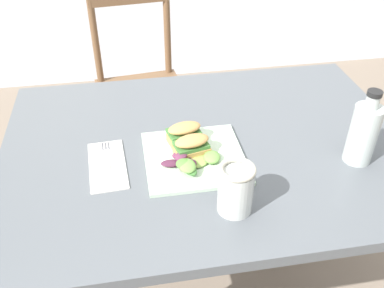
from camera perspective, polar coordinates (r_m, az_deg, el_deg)
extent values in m
cube|color=#51565B|center=(1.19, 2.22, -0.46)|extent=(1.12, 0.82, 0.03)
cube|color=#2D2D33|center=(1.69, -17.16, -5.40)|extent=(0.07, 0.07, 0.71)
cube|color=#2D2D33|center=(1.81, 15.19, -1.90)|extent=(0.07, 0.07, 0.71)
cylinder|color=brown|center=(1.99, -10.03, -2.26)|extent=(0.03, 0.03, 0.43)
cylinder|color=brown|center=(2.03, -0.55, -0.61)|extent=(0.03, 0.03, 0.43)
cylinder|color=brown|center=(2.26, -11.26, 2.91)|extent=(0.03, 0.03, 0.43)
cylinder|color=brown|center=(2.30, -2.87, 4.28)|extent=(0.03, 0.03, 0.43)
cube|color=brown|center=(2.02, -6.60, 6.49)|extent=(0.44, 0.44, 0.02)
cylinder|color=brown|center=(2.07, -12.76, 13.40)|extent=(0.03, 0.03, 0.42)
cylinder|color=brown|center=(2.11, -3.31, 14.71)|extent=(0.03, 0.03, 0.42)
cube|color=beige|center=(1.12, 0.35, -1.82)|extent=(0.26, 0.26, 0.01)
cube|color=tan|center=(1.11, -0.01, -0.94)|extent=(0.10, 0.07, 0.02)
cube|color=#3D7033|center=(1.11, -0.13, -0.11)|extent=(0.10, 0.08, 0.01)
ellipsoid|color=tan|center=(1.10, -0.01, 0.44)|extent=(0.10, 0.07, 0.02)
cube|color=tan|center=(1.16, -0.99, 0.80)|extent=(0.10, 0.07, 0.02)
cube|color=#3D7033|center=(1.16, -1.11, 1.60)|extent=(0.10, 0.08, 0.01)
ellipsoid|color=tan|center=(1.14, -1.01, 2.15)|extent=(0.10, 0.07, 0.02)
ellipsoid|color=#84A84C|center=(1.09, 0.97, -2.30)|extent=(0.07, 0.07, 0.01)
ellipsoid|color=#602D47|center=(1.10, -1.13, -1.48)|extent=(0.06, 0.04, 0.01)
ellipsoid|color=#518438|center=(1.05, -1.08, -2.66)|extent=(0.04, 0.04, 0.02)
ellipsoid|color=#4C2338|center=(1.08, -2.76, -2.58)|extent=(0.06, 0.03, 0.01)
ellipsoid|color=#6B9E47|center=(1.10, 2.66, -1.76)|extent=(0.06, 0.06, 0.02)
ellipsoid|color=#518438|center=(1.05, -0.93, -2.96)|extent=(0.05, 0.05, 0.02)
ellipsoid|color=#3D7033|center=(1.05, -0.36, -3.41)|extent=(0.05, 0.06, 0.02)
ellipsoid|color=#602D47|center=(1.06, -0.56, -2.87)|extent=(0.07, 0.07, 0.01)
ellipsoid|color=#6B9E47|center=(1.05, -0.63, -2.92)|extent=(0.04, 0.06, 0.02)
ellipsoid|color=#602D47|center=(1.08, -1.45, -1.60)|extent=(0.05, 0.05, 0.01)
cube|color=silver|center=(1.12, -11.21, -2.79)|extent=(0.10, 0.21, 0.00)
cube|color=silver|center=(1.10, -11.17, -3.37)|extent=(0.02, 0.14, 0.00)
cube|color=silver|center=(1.17, -11.40, -0.54)|extent=(0.03, 0.05, 0.00)
cube|color=#38383D|center=(1.18, -11.04, -0.22)|extent=(0.00, 0.03, 0.00)
cube|color=#38383D|center=(1.18, -11.43, -0.26)|extent=(0.00, 0.03, 0.00)
cube|color=#38383D|center=(1.18, -11.81, -0.31)|extent=(0.00, 0.03, 0.00)
cylinder|color=black|center=(1.17, 21.56, 0.22)|extent=(0.07, 0.07, 0.11)
cylinder|color=#B2BCB7|center=(1.16, 21.82, 1.17)|extent=(0.07, 0.07, 0.16)
cylinder|color=#B2BCB7|center=(1.11, 22.91, 5.21)|extent=(0.03, 0.03, 0.03)
cylinder|color=black|center=(1.10, 23.19, 6.22)|extent=(0.04, 0.04, 0.01)
cylinder|color=#C67528|center=(0.96, 5.78, -6.69)|extent=(0.07, 0.07, 0.09)
cylinder|color=silver|center=(0.95, 5.82, -6.21)|extent=(0.08, 0.08, 0.11)
torus|color=#B7B29E|center=(0.91, 6.05, -3.41)|extent=(0.08, 0.08, 0.01)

